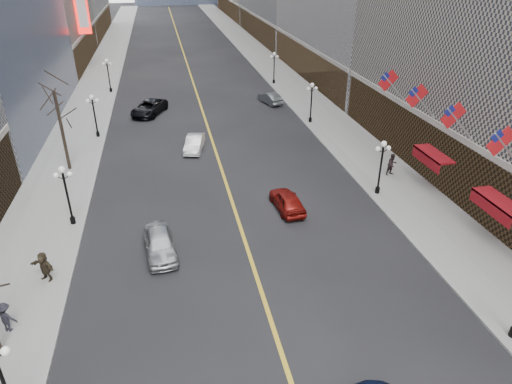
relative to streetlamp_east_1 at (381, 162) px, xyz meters
name	(u,v)px	position (x,y,z in m)	size (l,w,h in m)	color
sidewalk_east	(281,77)	(2.20, 40.00, -2.83)	(6.00, 230.00, 0.15)	gray
sidewalk_west	(98,86)	(-25.80, 40.00, -2.83)	(6.00, 230.00, 0.15)	gray
lane_line	(188,67)	(-11.80, 50.00, -2.89)	(0.25, 200.00, 0.02)	gold
streetlamp_east_1	(381,162)	(0.00, 0.00, 0.00)	(1.26, 0.44, 4.52)	black
streetlamp_east_2	(311,98)	(0.00, 18.00, 0.00)	(1.26, 0.44, 4.52)	black
streetlamp_east_3	(274,65)	(0.00, 36.00, 0.00)	(1.26, 0.44, 4.52)	black
streetlamp_west_0	(0,374)	(-23.60, -16.00, 0.00)	(1.26, 0.44, 4.52)	black
streetlamp_west_1	(66,190)	(-23.60, 0.00, 0.00)	(1.26, 0.44, 4.52)	black
streetlamp_west_2	(94,111)	(-23.60, 18.00, 0.00)	(1.26, 0.44, 4.52)	black
streetlamp_west_3	(108,72)	(-23.60, 36.00, 0.00)	(1.26, 0.44, 4.52)	black
flag_2	(503,144)	(3.51, -8.00, 4.39)	(2.87, 0.12, 2.87)	#B2B2B7
flag_3	(455,118)	(3.51, -3.00, 4.39)	(2.87, 0.12, 2.87)	#B2B2B7
flag_4	(418,98)	(3.51, 2.00, 4.39)	(2.87, 0.12, 2.87)	#B2B2B7
flag_5	(390,82)	(3.51, 7.00, 4.39)	(2.87, 0.12, 2.87)	#B2B2B7
awning_b	(497,203)	(4.30, -8.00, 0.18)	(1.40, 4.00, 0.93)	maroon
awning_c	(432,156)	(4.30, 0.00, 0.18)	(1.40, 4.00, 0.93)	maroon
tree_west_far	(56,103)	(-25.30, 10.00, 3.34)	(3.60, 3.60, 7.92)	#2D231C
car_nb_near	(160,244)	(-17.46, -4.90, -2.09)	(1.92, 4.77, 1.62)	#A4A8AC
car_nb_mid	(194,143)	(-13.80, 12.44, -2.17)	(1.55, 4.43, 1.46)	silver
car_nb_far	(149,108)	(-18.23, 24.98, -2.06)	(2.79, 6.06, 1.68)	black
car_sb_mid	(287,201)	(-7.84, -0.87, -2.14)	(1.79, 4.44, 1.51)	maroon
car_sb_far	(270,98)	(-2.80, 26.47, -2.18)	(1.54, 4.41, 1.45)	#52575A
ped_east_walk	(392,164)	(2.66, 2.98, -1.77)	(0.96, 0.52, 1.97)	black
ped_west_walk	(6,317)	(-25.29, -10.40, -1.89)	(1.12, 0.46, 1.73)	black
ped_west_far	(44,266)	(-24.19, -6.38, -1.80)	(1.76, 0.51, 1.90)	#32291B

